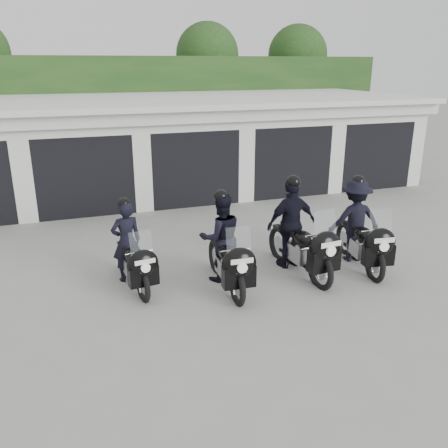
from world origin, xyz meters
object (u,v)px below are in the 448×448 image
object	(u,v)px
police_bike_c	(296,230)
police_bike_d	(358,226)
police_bike_a	(131,252)
police_bike_b	(224,245)

from	to	relation	value
police_bike_c	police_bike_d	xyz separation A→B (m)	(1.38, -0.10, -0.03)
police_bike_a	police_bike_d	bearing A→B (deg)	-13.33
police_bike_a	police_bike_b	xyz separation A→B (m)	(1.67, -0.48, 0.11)
police_bike_c	police_bike_a	bearing A→B (deg)	168.87
police_bike_a	police_bike_c	xyz separation A→B (m)	(3.26, -0.35, 0.17)
police_bike_b	police_bike_a	bearing A→B (deg)	166.23
police_bike_a	police_bike_b	distance (m)	1.75
police_bike_a	police_bike_c	distance (m)	3.28
police_bike_a	police_bike_d	distance (m)	4.66
police_bike_a	police_bike_d	world-z (taller)	police_bike_d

